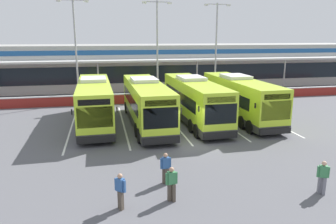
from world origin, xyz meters
TOP-DOWN VIEW (x-y plane):
  - ground_plane at (0.00, 0.00)m, footprint 200.00×200.00m
  - terminal_building at (-0.00, 26.91)m, footprint 70.00×13.00m
  - red_barrier_wall at (0.00, 14.50)m, footprint 60.00×0.40m
  - coach_bus_leftmost at (-6.47, 6.67)m, footprint 3.05×12.20m
  - coach_bus_left_centre at (-2.30, 5.57)m, footprint 3.05×12.20m
  - coach_bus_centre at (1.89, 5.83)m, footprint 3.05×12.20m
  - coach_bus_right_centre at (6.12, 6.02)m, footprint 3.05×12.20m
  - bay_stripe_far_west at (-8.40, 6.00)m, footprint 0.14×13.00m
  - bay_stripe_west at (-4.20, 6.00)m, footprint 0.14×13.00m
  - bay_stripe_mid_west at (0.00, 6.00)m, footprint 0.14×13.00m
  - bay_stripe_centre at (4.20, 6.00)m, footprint 0.14×13.00m
  - bay_stripe_mid_east at (8.40, 6.00)m, footprint 0.14×13.00m
  - pedestrian_in_dark_coat at (-2.91, -5.58)m, footprint 0.53×0.30m
  - pedestrian_child at (-5.25, -7.53)m, footprint 0.46×0.43m
  - pedestrian_near_bin at (4.03, -8.07)m, footprint 0.53×0.39m
  - pedestrian_approaching_bus at (-2.99, -7.32)m, footprint 0.54×0.30m
  - lamp_post_west at (-8.37, 16.06)m, footprint 3.24×0.28m
  - lamp_post_centre at (0.51, 16.13)m, footprint 3.24×0.28m
  - lamp_post_east at (7.92, 17.29)m, footprint 3.24×0.28m

SIDE VIEW (x-z plane):
  - ground_plane at x=0.00m, z-range 0.00..0.00m
  - bay_stripe_far_west at x=-8.40m, z-range 0.00..0.01m
  - bay_stripe_west at x=-4.20m, z-range 0.00..0.01m
  - bay_stripe_mid_west at x=0.00m, z-range 0.00..0.01m
  - bay_stripe_centre at x=4.20m, z-range 0.00..0.01m
  - bay_stripe_mid_east at x=8.40m, z-range 0.00..0.01m
  - red_barrier_wall at x=0.00m, z-range 0.01..1.10m
  - pedestrian_in_dark_coat at x=-2.91m, z-range 0.06..1.68m
  - pedestrian_child at x=-5.25m, z-range 0.06..1.68m
  - pedestrian_near_bin at x=4.03m, z-range 0.06..1.68m
  - pedestrian_approaching_bus at x=-2.99m, z-range 0.06..1.68m
  - coach_bus_leftmost at x=-6.47m, z-range -0.10..3.68m
  - coach_bus_left_centre at x=-2.30m, z-range -0.10..3.68m
  - coach_bus_centre at x=1.89m, z-range -0.10..3.68m
  - coach_bus_right_centre at x=6.12m, z-range -0.10..3.68m
  - terminal_building at x=0.00m, z-range 0.01..6.01m
  - lamp_post_west at x=-8.37m, z-range 0.79..11.79m
  - lamp_post_centre at x=0.51m, z-range 0.79..11.79m
  - lamp_post_east at x=7.92m, z-range 0.79..11.79m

